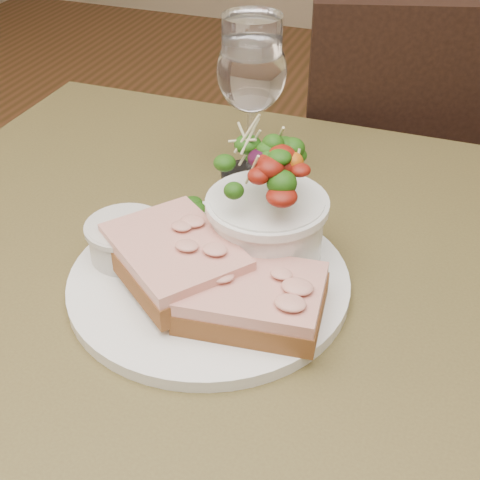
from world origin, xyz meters
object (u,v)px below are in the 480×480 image
(chair_far, at_px, (398,286))
(wine_glass, at_px, (252,76))
(cafe_table, at_px, (216,378))
(salad_bowl, at_px, (267,201))
(dinner_plate, at_px, (209,281))
(ramekin, at_px, (126,238))
(sandwich_front, at_px, (252,298))
(sandwich_back, at_px, (175,258))

(chair_far, height_order, wine_glass, wine_glass)
(cafe_table, height_order, wine_glass, wine_glass)
(salad_bowl, distance_m, wine_glass, 0.18)
(cafe_table, bearing_deg, dinner_plate, 123.35)
(chair_far, relative_size, ramekin, 12.79)
(sandwich_front, bearing_deg, salad_bowl, 94.01)
(chair_far, height_order, salad_bowl, chair_far)
(cafe_table, distance_m, sandwich_front, 0.14)
(sandwich_front, distance_m, wine_glass, 0.27)
(wine_glass, bearing_deg, cafe_table, -78.94)
(salad_bowl, relative_size, wine_glass, 0.73)
(sandwich_front, xyz_separation_m, salad_bowl, (-0.02, 0.09, 0.04))
(sandwich_front, relative_size, ramekin, 1.84)
(salad_bowl, bearing_deg, sandwich_front, -79.58)
(cafe_table, xyz_separation_m, sandwich_front, (0.04, -0.01, 0.13))
(dinner_plate, xyz_separation_m, sandwich_back, (-0.03, -0.01, 0.03))
(dinner_plate, height_order, salad_bowl, salad_bowl)
(cafe_table, relative_size, salad_bowl, 6.30)
(cafe_table, bearing_deg, ramekin, 167.43)
(ramekin, bearing_deg, salad_bowl, 21.89)
(dinner_plate, xyz_separation_m, wine_glass, (-0.03, 0.21, 0.12))
(ramekin, distance_m, salad_bowl, 0.14)
(chair_far, bearing_deg, sandwich_front, 67.09)
(sandwich_back, bearing_deg, chair_far, 113.69)
(chair_far, height_order, ramekin, chair_far)
(chair_far, relative_size, salad_bowl, 7.09)
(sandwich_back, relative_size, salad_bowl, 1.25)
(wine_glass, bearing_deg, sandwich_front, -70.33)
(chair_far, bearing_deg, salad_bowl, 64.58)
(cafe_table, height_order, chair_far, chair_far)
(sandwich_back, relative_size, wine_glass, 0.91)
(sandwich_front, relative_size, sandwich_back, 0.82)
(wine_glass, bearing_deg, sandwich_back, -88.55)
(dinner_plate, relative_size, sandwich_front, 2.01)
(dinner_plate, bearing_deg, cafe_table, -56.65)
(sandwich_front, distance_m, salad_bowl, 0.10)
(dinner_plate, bearing_deg, chair_far, 78.14)
(sandwich_back, bearing_deg, dinner_plate, 66.27)
(dinner_plate, bearing_deg, ramekin, 177.68)
(sandwich_back, bearing_deg, salad_bowl, 83.92)
(sandwich_front, xyz_separation_m, sandwich_back, (-0.08, 0.02, 0.01))
(sandwich_back, xyz_separation_m, ramekin, (-0.06, 0.02, -0.01))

